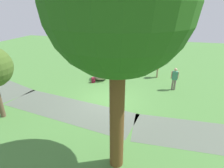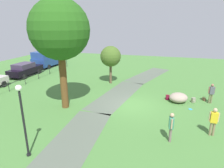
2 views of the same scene
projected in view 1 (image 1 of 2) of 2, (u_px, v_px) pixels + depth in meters
name	position (u px, v px, depth m)	size (l,w,h in m)	color
ground_plane	(108.00, 101.00, 11.64)	(48.00, 48.00, 0.00)	#477A39
footpath_segment_near	(220.00, 138.00, 8.36)	(8.07, 2.61, 0.01)	#555F51
footpath_segment_mid	(69.00, 109.00, 10.67)	(8.28, 3.63, 0.01)	#555F51
large_shade_tree	(118.00, 5.00, 4.80)	(4.14, 4.14, 7.74)	brown
lawn_boulder	(100.00, 75.00, 14.97)	(1.73, 1.83, 0.78)	#A18E7E
woman_with_handbag	(103.00, 60.00, 17.02)	(0.33, 0.50, 1.60)	#6C6B46
man_near_boulder	(158.00, 66.00, 15.14)	(0.25, 0.52, 1.68)	#816F4F
passerby_on_path	(175.00, 77.00, 12.84)	(0.52, 0.26, 1.65)	#76635F
handbag_on_grass	(98.00, 69.00, 17.11)	(0.35, 0.35, 0.31)	brown
backpack_by_boulder	(102.00, 72.00, 16.15)	(0.34, 0.34, 0.40)	gray
spare_backpack_on_lawn	(93.00, 80.00, 14.38)	(0.30, 0.31, 0.40)	maroon
frisbee_on_grass	(116.00, 77.00, 15.59)	(0.27, 0.27, 0.02)	#379FD2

